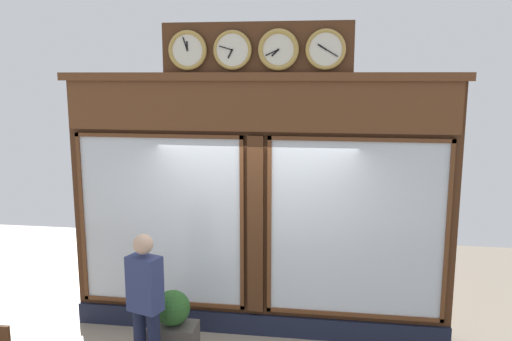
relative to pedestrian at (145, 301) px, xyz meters
name	(u,v)px	position (x,y,z in m)	size (l,w,h in m)	color
shop_facade	(257,203)	(-1.05, -1.33, 0.82)	(5.01, 0.42, 4.00)	#4C2B16
pedestrian	(145,301)	(0.00, 0.00, 0.00)	(0.41, 0.33, 1.69)	#191E38
planter_shrub	(173,308)	(-0.17, -0.40, -0.26)	(0.42, 0.42, 0.42)	#285623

